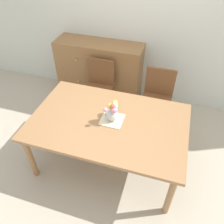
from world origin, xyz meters
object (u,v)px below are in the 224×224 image
object	(u,v)px
flower_vase	(113,111)
dining_table	(109,125)
chair_left	(99,85)
chair_right	(157,95)
dresser	(100,71)

from	to	relation	value
flower_vase	dining_table	bearing A→B (deg)	-146.61
dining_table	chair_left	world-z (taller)	chair_left
dining_table	flower_vase	distance (m)	0.21
chair_right	flower_vase	world-z (taller)	flower_vase
dresser	dining_table	bearing A→B (deg)	-66.14
dining_table	dresser	xyz separation A→B (m)	(-0.59, 1.33, -0.15)
chair_left	flower_vase	xyz separation A→B (m)	(0.49, -0.89, 0.34)
chair_left	dresser	size ratio (longest dim) A/B	0.64
flower_vase	chair_right	bearing A→B (deg)	65.25
chair_right	flower_vase	distance (m)	1.03
chair_left	dresser	bearing A→B (deg)	-71.59
chair_left	chair_right	world-z (taller)	same
dresser	flower_vase	world-z (taller)	dresser
dresser	chair_left	bearing A→B (deg)	-71.59
dining_table	flower_vase	world-z (taller)	flower_vase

